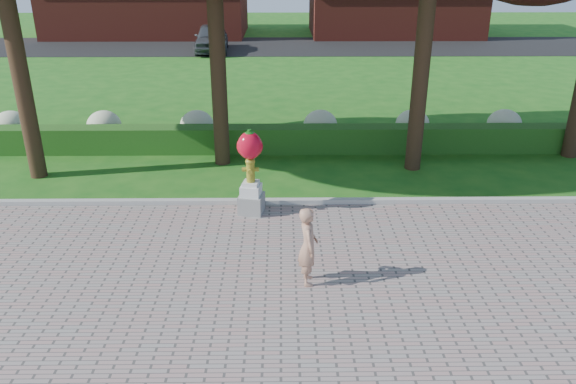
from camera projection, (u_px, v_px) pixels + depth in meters
name	position (u px, v px, depth m)	size (l,w,h in m)	color
ground	(295.00, 268.00, 11.06)	(100.00, 100.00, 0.00)	#185A16
curb	(292.00, 202.00, 13.79)	(40.00, 0.18, 0.15)	#ADADA5
lawn_hedge	(290.00, 139.00, 17.33)	(24.00, 0.70, 0.80)	#164814
hydrangea_row	(307.00, 125.00, 18.20)	(20.10, 1.10, 0.99)	#BBC193
street	(285.00, 46.00, 36.77)	(50.00, 8.00, 0.02)	black
hydrant_sculpture	(250.00, 170.00, 12.90)	(0.64, 0.64, 2.04)	gray
woman	(308.00, 246.00, 10.23)	(0.55, 0.36, 1.52)	tan
parked_car	(211.00, 38.00, 34.48)	(1.94, 4.83, 1.65)	#414449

